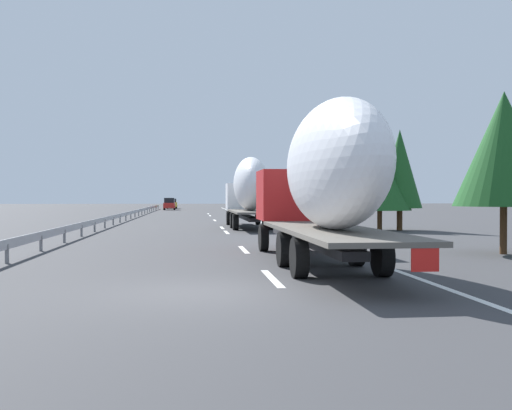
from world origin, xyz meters
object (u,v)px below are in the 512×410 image
Objects in this scene: truck_lead at (249,189)px; truck_trailing at (324,178)px; car_yellow_coupe at (172,204)px; car_red_compact at (169,204)px; road_sign at (257,196)px.

truck_lead and truck_trailing have the same top height.
car_yellow_coupe is (88.40, 7.41, -1.72)m from truck_trailing.
truck_lead reaches higher than car_red_compact.
car_red_compact is 34.88m from road_sign.
car_yellow_coupe is at bearing 4.79° from truck_trailing.
road_sign is at bearing -3.98° from truck_trailing.
truck_lead is 66.72m from car_yellow_coupe.
truck_lead is at bearing -0.00° from truck_trailing.
truck_lead is 3.92× the size of road_sign.
car_red_compact is at bearing 179.85° from car_yellow_coupe.
truck_lead is 22.69m from road_sign.
truck_lead is at bearing 172.15° from road_sign.
truck_lead is 3.00× the size of car_red_compact.
truck_trailing is 88.72m from car_yellow_coupe.
car_yellow_coupe is at bearing 13.49° from road_sign.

